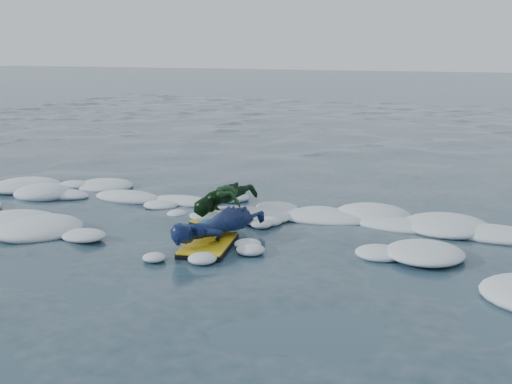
# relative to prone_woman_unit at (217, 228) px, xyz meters

# --- Properties ---
(ground) EXTENTS (120.00, 120.00, 0.00)m
(ground) POSITION_rel_prone_woman_unit_xyz_m (-0.73, -0.03, -0.19)
(ground) COLOR #1D3845
(ground) RESTS_ON ground
(foam_band) EXTENTS (12.00, 3.10, 0.30)m
(foam_band) POSITION_rel_prone_woman_unit_xyz_m (-0.73, 1.01, -0.19)
(foam_band) COLOR silver
(foam_band) RESTS_ON ground
(prone_woman_unit) EXTENTS (0.87, 1.57, 0.38)m
(prone_woman_unit) POSITION_rel_prone_woman_unit_xyz_m (0.00, 0.00, 0.00)
(prone_woman_unit) COLOR black
(prone_woman_unit) RESTS_ON ground
(prone_child_unit) EXTENTS (0.75, 1.25, 0.46)m
(prone_child_unit) POSITION_rel_prone_woman_unit_xyz_m (-0.42, 1.08, 0.04)
(prone_child_unit) COLOR black
(prone_child_unit) RESTS_ON ground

